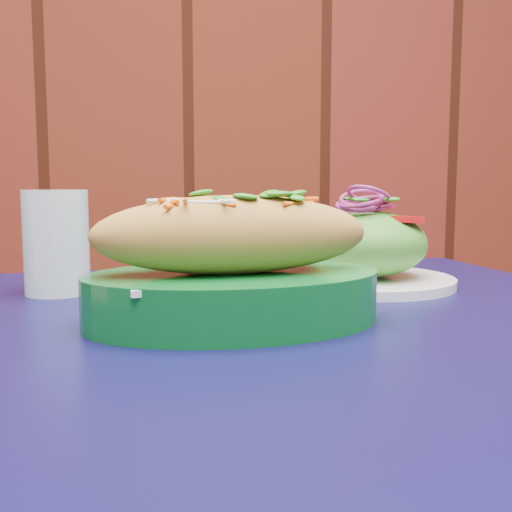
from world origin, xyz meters
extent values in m
cube|color=black|center=(0.45, 1.76, 0.73)|extent=(0.88, 0.88, 0.03)
cylinder|color=black|center=(0.74, 2.12, 0.36)|extent=(0.04, 0.04, 0.72)
cube|color=white|center=(0.37, 1.74, 0.80)|extent=(0.24, 0.16, 0.01)
ellipsoid|color=gold|center=(0.37, 1.74, 0.84)|extent=(0.28, 0.12, 0.08)
cylinder|color=white|center=(0.57, 1.94, 0.76)|extent=(0.23, 0.23, 0.01)
ellipsoid|color=#4C992D|center=(0.57, 1.94, 0.81)|extent=(0.16, 0.16, 0.09)
cylinder|color=red|center=(0.61, 1.91, 0.84)|extent=(0.05, 0.05, 0.01)
cylinder|color=red|center=(0.53, 1.97, 0.84)|extent=(0.05, 0.05, 0.01)
cylinder|color=red|center=(0.57, 1.99, 0.84)|extent=(0.05, 0.05, 0.01)
torus|color=#98216D|center=(0.57, 1.94, 0.85)|extent=(0.06, 0.06, 0.01)
torus|color=#98216D|center=(0.57, 1.94, 0.86)|extent=(0.06, 0.06, 0.01)
torus|color=#98216D|center=(0.57, 1.94, 0.86)|extent=(0.06, 0.06, 0.01)
torus|color=#98216D|center=(0.57, 1.94, 0.87)|extent=(0.06, 0.06, 0.01)
torus|color=#98216D|center=(0.57, 1.94, 0.87)|extent=(0.06, 0.06, 0.01)
torus|color=#98216D|center=(0.57, 1.94, 0.87)|extent=(0.06, 0.06, 0.01)
cylinder|color=silver|center=(0.18, 1.94, 0.81)|extent=(0.08, 0.08, 0.13)
camera|label=1|loc=(0.30, 1.13, 0.89)|focal=45.00mm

